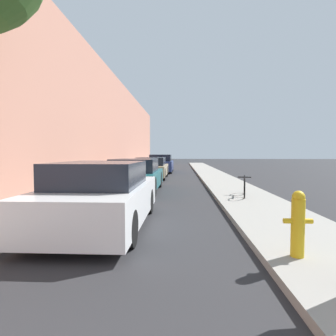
# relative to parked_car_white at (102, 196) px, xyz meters

# --- Properties ---
(ground_plane) EXTENTS (120.00, 120.00, 0.00)m
(ground_plane) POSITION_rel_parked_car_white_xyz_m (0.82, 8.79, -0.63)
(ground_plane) COLOR #28282B
(sidewalk_left) EXTENTS (2.00, 52.00, 0.12)m
(sidewalk_left) POSITION_rel_parked_car_white_xyz_m (-2.08, 8.79, -0.57)
(sidewalk_left) COLOR gray
(sidewalk_left) RESTS_ON ground
(sidewalk_right) EXTENTS (2.00, 52.00, 0.12)m
(sidewalk_right) POSITION_rel_parked_car_white_xyz_m (3.72, 8.79, -0.57)
(sidewalk_right) COLOR gray
(sidewalk_right) RESTS_ON ground
(building_facade_left) EXTENTS (0.70, 52.00, 7.02)m
(building_facade_left) POSITION_rel_parked_car_white_xyz_m (-3.43, 8.79, 2.88)
(building_facade_left) COLOR tan
(building_facade_left) RESTS_ON ground
(parked_car_white) EXTENTS (1.78, 4.00, 1.33)m
(parked_car_white) POSITION_rel_parked_car_white_xyz_m (0.00, 0.00, 0.00)
(parked_car_white) COLOR black
(parked_car_white) RESTS_ON ground
(parked_car_teal) EXTENTS (1.82, 4.26, 1.29)m
(parked_car_teal) POSITION_rel_parked_car_white_xyz_m (-0.18, 5.13, -0.01)
(parked_car_teal) COLOR black
(parked_car_teal) RESTS_ON ground
(parked_car_champagne) EXTENTS (1.77, 4.33, 1.26)m
(parked_car_champagne) POSITION_rel_parked_car_white_xyz_m (-0.17, 10.76, -0.02)
(parked_car_champagne) COLOR black
(parked_car_champagne) RESTS_ON ground
(parked_car_navy) EXTENTS (1.81, 4.52, 1.41)m
(parked_car_navy) POSITION_rel_parked_car_white_xyz_m (0.01, 15.93, 0.03)
(parked_car_navy) COLOR black
(parked_car_navy) RESTS_ON ground
(fire_hydrant) EXTENTS (0.38, 0.17, 0.89)m
(fire_hydrant) POSITION_rel_parked_car_white_xyz_m (3.17, -1.78, -0.06)
(fire_hydrant) COLOR gold
(fire_hydrant) RESTS_ON sidewalk_right
(bicycle) EXTENTS (0.49, 1.55, 0.64)m
(bicycle) POSITION_rel_parked_car_white_xyz_m (3.66, 3.42, -0.18)
(bicycle) COLOR black
(bicycle) RESTS_ON sidewalk_right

